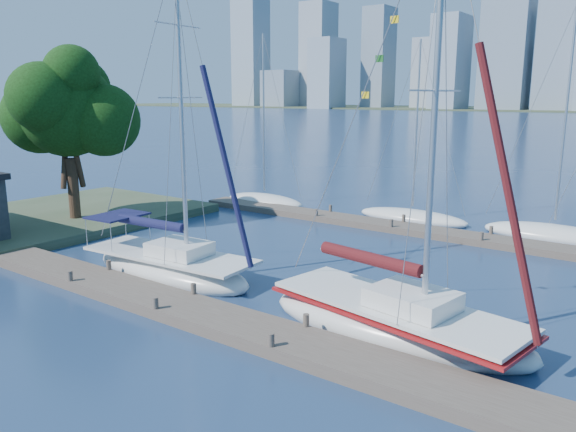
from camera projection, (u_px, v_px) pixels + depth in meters
The scene contains 10 objects.
ground at pixel (176, 312), 19.97m from camera, with size 700.00×700.00×0.00m, color #17294C.
near_dock at pixel (176, 306), 19.93m from camera, with size 26.00×2.00×0.40m, color #4F443A.
far_dock at pixel (414, 230), 31.42m from camera, with size 30.00×1.80×0.36m, color #4F443A.
shore at pixel (10, 226), 32.10m from camera, with size 12.00×22.00×0.50m, color #38472D.
tree at pixel (67, 107), 31.64m from camera, with size 7.61×6.94×10.24m.
sailboat_navy at pixel (169, 253), 23.72m from camera, with size 8.68×3.38×13.34m.
sailboat_maroon at pixel (396, 305), 17.83m from camera, with size 9.37×4.42×13.71m.
bg_boat_0 at pixel (265, 201), 39.69m from camera, with size 6.43×2.41×11.94m.
bg_boat_2 at pixel (412, 217), 34.46m from camera, with size 7.26×3.21×11.05m.
bg_boat_3 at pixel (554, 234), 29.97m from camera, with size 7.38×2.53×12.39m.
Camera 1 is at (14.33, -12.84, 7.52)m, focal length 35.00 mm.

